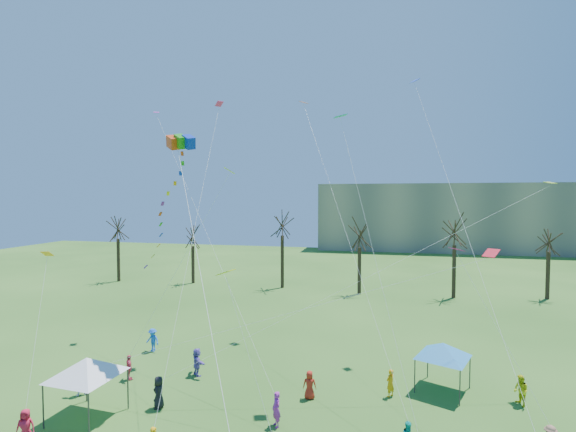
% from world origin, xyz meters
% --- Properties ---
extents(distant_building, '(60.00, 14.00, 15.00)m').
position_xyz_m(distant_building, '(22.00, 82.00, 7.50)').
color(distant_building, gray).
rests_on(distant_building, ground).
extents(bare_tree_row, '(71.30, 7.26, 10.82)m').
position_xyz_m(bare_tree_row, '(2.71, 36.18, 6.87)').
color(bare_tree_row, black).
rests_on(bare_tree_row, ground).
extents(big_box_kite, '(4.81, 6.02, 17.99)m').
position_xyz_m(big_box_kite, '(-6.70, 6.29, 11.11)').
color(big_box_kite, '#DD3F0F').
rests_on(big_box_kite, ground).
extents(canopy_tent_white, '(4.44, 4.44, 3.33)m').
position_xyz_m(canopy_tent_white, '(-10.26, 3.69, 2.83)').
color(canopy_tent_white, '#3F3F44').
rests_on(canopy_tent_white, ground).
extents(canopy_tent_blue, '(3.67, 3.67, 3.00)m').
position_xyz_m(canopy_tent_blue, '(8.97, 11.12, 2.54)').
color(canopy_tent_blue, '#3F3F44').
rests_on(canopy_tent_blue, ground).
extents(festival_crowd, '(26.67, 13.00, 1.85)m').
position_xyz_m(festival_crowd, '(-1.34, 6.19, 0.86)').
color(festival_crowd, red).
rests_on(festival_crowd, ground).
extents(small_kites_aloft, '(31.05, 20.21, 31.26)m').
position_xyz_m(small_kites_aloft, '(0.53, 10.95, 13.21)').
color(small_kites_aloft, '#FFA10D').
rests_on(small_kites_aloft, ground).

